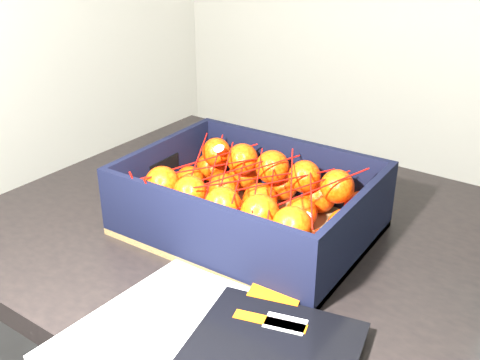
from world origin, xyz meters
The scene contains 5 objects.
table centered at (-0.26, 0.15, 0.65)m, with size 1.23×0.84×0.75m.
magazine_stack centered at (-0.26, -0.17, 0.76)m, with size 0.40×0.34×0.02m.
produce_crate centered at (-0.37, 0.13, 0.79)m, with size 0.41×0.31×0.13m.
clementine_heap centered at (-0.37, 0.13, 0.81)m, with size 0.39×0.29×0.11m.
mesh_net centered at (-0.38, 0.12, 0.85)m, with size 0.34×0.27×0.09m.
Camera 1 is at (0.10, -0.61, 1.27)m, focal length 42.52 mm.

